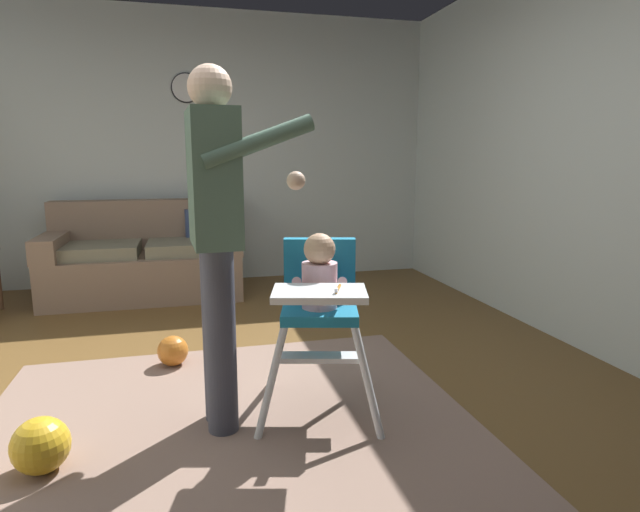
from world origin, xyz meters
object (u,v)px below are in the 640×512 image
at_px(couch, 146,259).
at_px(toy_ball, 173,351).
at_px(toy_ball_second, 41,445).
at_px(high_chair, 320,292).
at_px(adult_standing, 217,231).
at_px(wall_clock, 186,88).

xyz_separation_m(couch, toy_ball, (0.26, -1.81, -0.24)).
bearing_deg(toy_ball_second, couch, 85.46).
relative_size(high_chair, toy_ball_second, 3.98).
bearing_deg(toy_ball_second, high_chair, 11.03).
bearing_deg(adult_standing, wall_clock, 88.35).
bearing_deg(wall_clock, toy_ball, -94.11).
distance_m(adult_standing, wall_clock, 3.25).
bearing_deg(wall_clock, couch, -131.94).
xyz_separation_m(high_chair, toy_ball_second, (-1.22, -0.24, -0.50)).
xyz_separation_m(high_chair, adult_standing, (-0.48, -0.02, 0.32)).
bearing_deg(toy_ball_second, wall_clock, 78.83).
bearing_deg(couch, toy_ball_second, -4.54).
bearing_deg(high_chair, couch, -144.86).
bearing_deg(toy_ball, couch, 98.30).
bearing_deg(toy_ball, high_chair, -47.16).
distance_m(high_chair, adult_standing, 0.58).
relative_size(adult_standing, wall_clock, 5.74).
bearing_deg(couch, toy_ball, 8.30).
height_order(couch, toy_ball, couch).
distance_m(toy_ball, toy_ball_second, 1.13).
distance_m(high_chair, wall_clock, 3.38).
distance_m(couch, high_chair, 2.79).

